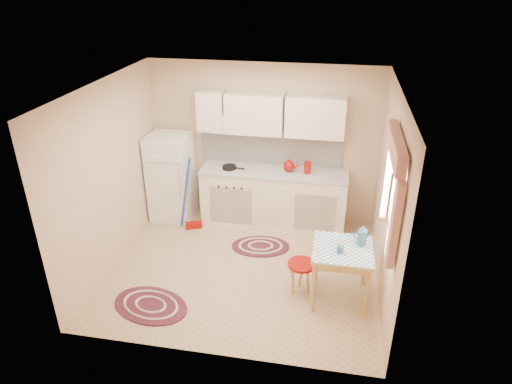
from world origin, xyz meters
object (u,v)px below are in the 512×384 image
at_px(fridge, 171,177).
at_px(base_cabinets, 274,198).
at_px(table, 341,273).
at_px(stool, 301,277).

distance_m(fridge, base_cabinets, 1.69).
xyz_separation_m(table, stool, (-0.49, 0.04, -0.15)).
bearing_deg(stool, table, -4.63).
bearing_deg(stool, fridge, 144.68).
bearing_deg(table, fridge, 149.16).
distance_m(table, stool, 0.51).
distance_m(fridge, table, 3.22).
bearing_deg(stool, base_cabinets, 109.81).
relative_size(base_cabinets, table, 3.12).
height_order(base_cabinets, stool, base_cabinets).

